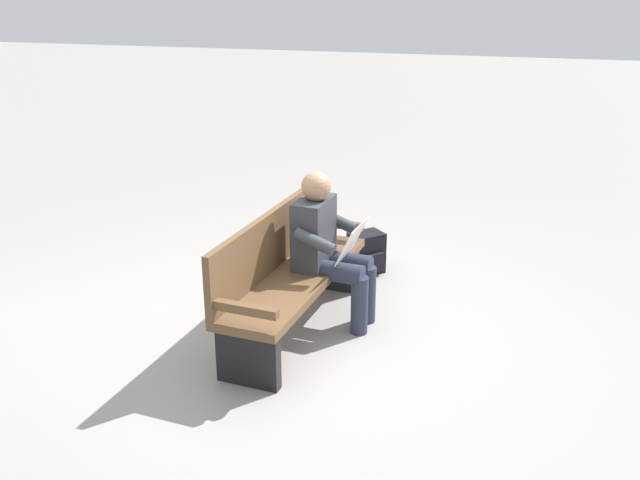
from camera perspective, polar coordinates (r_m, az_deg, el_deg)
ground_plane at (r=5.34m, az=-1.90°, el=-7.30°), size 40.00×40.00×0.00m
bench_near at (r=5.17m, az=-2.69°, el=-2.66°), size 1.83×0.63×0.90m
person_seated at (r=5.22m, az=0.64°, el=-0.38°), size 0.59×0.60×1.18m
backpack at (r=6.28m, az=3.80°, el=-1.09°), size 0.36×0.35×0.37m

